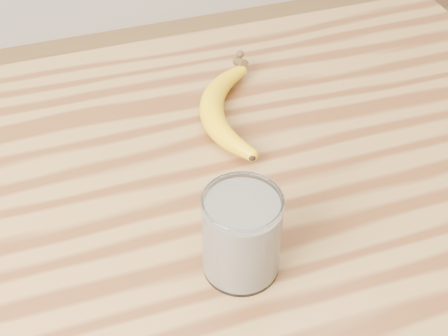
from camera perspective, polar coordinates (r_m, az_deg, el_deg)
name	(u,v)px	position (r m, az deg, el deg)	size (l,w,h in m)	color
table	(193,261)	(0.92, -2.89, -8.47)	(1.20, 0.80, 0.90)	olive
smoothie_glass	(242,235)	(0.70, 1.61, -6.17)	(0.09, 0.09, 0.11)	white
banana	(211,110)	(0.93, -1.22, 5.28)	(0.11, 0.30, 0.04)	#E8B20B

